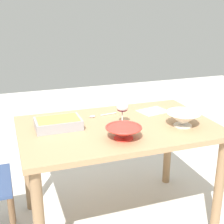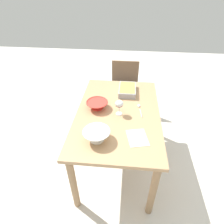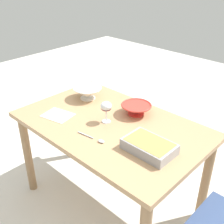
{
  "view_description": "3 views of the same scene",
  "coord_description": "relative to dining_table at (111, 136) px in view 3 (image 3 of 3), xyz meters",
  "views": [
    {
      "loc": [
        0.71,
        1.9,
        1.55
      ],
      "look_at": [
        0.03,
        -0.03,
        0.85
      ],
      "focal_mm": 51.2,
      "sensor_mm": 36.0,
      "label": 1
    },
    {
      "loc": [
        -1.56,
        -0.09,
        1.94
      ],
      "look_at": [
        -0.08,
        0.06,
        0.81
      ],
      "focal_mm": 30.69,
      "sensor_mm": 36.0,
      "label": 2
    },
    {
      "loc": [
        1.19,
        -1.23,
        1.78
      ],
      "look_at": [
        -0.05,
        0.06,
        0.81
      ],
      "focal_mm": 45.45,
      "sensor_mm": 36.0,
      "label": 3
    }
  ],
  "objects": [
    {
      "name": "ground_plane",
      "position": [
        0.0,
        0.0,
        -0.65
      ],
      "size": [
        8.0,
        8.0,
        0.0
      ],
      "primitive_type": "plane",
      "color": "beige"
    },
    {
      "name": "casserole_dish",
      "position": [
        0.39,
        -0.08,
        0.15
      ],
      "size": [
        0.3,
        0.19,
        0.07
      ],
      "color": "#99999E",
      "rests_on": "dining_table"
    },
    {
      "name": "napkin",
      "position": [
        -0.36,
        -0.19,
        0.11
      ],
      "size": [
        0.24,
        0.21,
        0.0
      ],
      "primitive_type": "cube",
      "rotation": [
        0.0,
        0.0,
        0.22
      ],
      "color": "beige",
      "rests_on": "dining_table"
    },
    {
      "name": "serving_spoon",
      "position": [
        0.08,
        -0.22,
        0.12
      ],
      "size": [
        0.22,
        0.05,
        0.01
      ],
      "color": "silver",
      "rests_on": "dining_table"
    },
    {
      "name": "dining_table",
      "position": [
        0.0,
        0.0,
        0.0
      ],
      "size": [
        1.33,
        0.84,
        0.76
      ],
      "color": "tan",
      "rests_on": "ground_plane"
    },
    {
      "name": "mixing_bowl",
      "position": [
        -0.41,
        0.15,
        0.16
      ],
      "size": [
        0.23,
        0.23,
        0.1
      ],
      "color": "white",
      "rests_on": "dining_table"
    },
    {
      "name": "wine_glass",
      "position": [
        -0.03,
        -0.01,
        0.22
      ],
      "size": [
        0.08,
        0.08,
        0.16
      ],
      "color": "white",
      "rests_on": "dining_table"
    },
    {
      "name": "small_bowl",
      "position": [
        0.05,
        0.22,
        0.15
      ],
      "size": [
        0.23,
        0.23,
        0.08
      ],
      "color": "red",
      "rests_on": "dining_table"
    }
  ]
}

